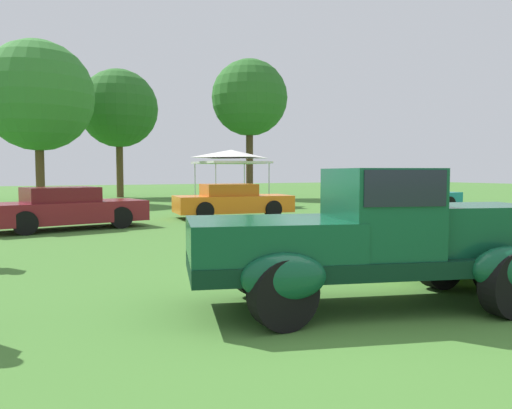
{
  "coord_description": "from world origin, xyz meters",
  "views": [
    {
      "loc": [
        -3.52,
        -4.5,
        1.66
      ],
      "look_at": [
        0.66,
        3.75,
        1.05
      ],
      "focal_mm": 35.06,
      "sensor_mm": 36.0,
      "label": 1
    }
  ],
  "objects_px": {
    "show_car_orange": "(232,201)",
    "show_car_teal": "(414,197)",
    "canopy_tent_center_field": "(231,156)",
    "show_car_burgundy": "(66,209)",
    "feature_pickup_truck": "(372,237)"
  },
  "relations": [
    {
      "from": "show_car_orange",
      "to": "feature_pickup_truck",
      "type": "bearing_deg",
      "value": -106.08
    },
    {
      "from": "show_car_burgundy",
      "to": "canopy_tent_center_field",
      "type": "bearing_deg",
      "value": 39.1
    },
    {
      "from": "show_car_teal",
      "to": "canopy_tent_center_field",
      "type": "bearing_deg",
      "value": 130.95
    },
    {
      "from": "feature_pickup_truck",
      "to": "show_car_orange",
      "type": "xyz_separation_m",
      "value": [
        3.38,
        11.73,
        -0.27
      ]
    },
    {
      "from": "feature_pickup_truck",
      "to": "show_car_burgundy",
      "type": "relative_size",
      "value": 1.01
    },
    {
      "from": "feature_pickup_truck",
      "to": "show_car_teal",
      "type": "xyz_separation_m",
      "value": [
        11.25,
        10.79,
        -0.27
      ]
    },
    {
      "from": "show_car_orange",
      "to": "show_car_teal",
      "type": "bearing_deg",
      "value": -6.76
    },
    {
      "from": "feature_pickup_truck",
      "to": "canopy_tent_center_field",
      "type": "height_order",
      "value": "canopy_tent_center_field"
    },
    {
      "from": "show_car_burgundy",
      "to": "canopy_tent_center_field",
      "type": "relative_size",
      "value": 1.54
    },
    {
      "from": "show_car_burgundy",
      "to": "canopy_tent_center_field",
      "type": "xyz_separation_m",
      "value": [
        8.16,
        6.63,
        1.82
      ]
    },
    {
      "from": "show_car_teal",
      "to": "show_car_burgundy",
      "type": "bearing_deg",
      "value": -178.78
    },
    {
      "from": "feature_pickup_truck",
      "to": "show_car_burgundy",
      "type": "bearing_deg",
      "value": 102.98
    },
    {
      "from": "feature_pickup_truck",
      "to": "show_car_teal",
      "type": "height_order",
      "value": "feature_pickup_truck"
    },
    {
      "from": "show_car_burgundy",
      "to": "canopy_tent_center_field",
      "type": "distance_m",
      "value": 10.68
    },
    {
      "from": "show_car_burgundy",
      "to": "show_car_teal",
      "type": "bearing_deg",
      "value": 1.22
    }
  ]
}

